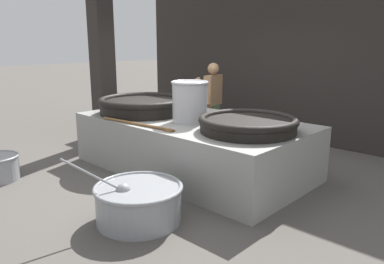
# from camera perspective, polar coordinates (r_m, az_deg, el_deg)

# --- Properties ---
(ground_plane) EXTENTS (60.00, 60.00, 0.00)m
(ground_plane) POSITION_cam_1_polar(r_m,az_deg,el_deg) (5.98, 0.00, -5.67)
(ground_plane) COLOR #56514C
(back_wall) EXTENTS (7.78, 0.24, 3.98)m
(back_wall) POSITION_cam_1_polar(r_m,az_deg,el_deg) (7.99, 14.64, 13.27)
(back_wall) COLOR #2D2826
(back_wall) RESTS_ON ground_plane
(support_pillar) EXTENTS (0.36, 0.36, 3.98)m
(support_pillar) POSITION_cam_1_polar(r_m,az_deg,el_deg) (7.61, -13.65, 13.33)
(support_pillar) COLOR #2D2826
(support_pillar) RESTS_ON ground_plane
(hearth_platform) EXTENTS (3.59, 1.91, 0.81)m
(hearth_platform) POSITION_cam_1_polar(r_m,az_deg,el_deg) (5.86, 0.00, -1.92)
(hearth_platform) COLOR gray
(hearth_platform) RESTS_ON ground_plane
(giant_wok_near) EXTENTS (1.46, 1.46, 0.27)m
(giant_wok_near) POSITION_cam_1_polar(r_m,az_deg,el_deg) (6.30, -7.54, 4.17)
(giant_wok_near) COLOR black
(giant_wok_near) RESTS_ON hearth_platform
(giant_wok_far) EXTENTS (1.32, 1.32, 0.21)m
(giant_wok_far) POSITION_cam_1_polar(r_m,az_deg,el_deg) (4.98, 8.53, 1.27)
(giant_wok_far) COLOR black
(giant_wok_far) RESTS_ON hearth_platform
(stock_pot) EXTENTS (0.55, 0.55, 0.61)m
(stock_pot) POSITION_cam_1_polar(r_m,az_deg,el_deg) (5.53, -0.33, 4.75)
(stock_pot) COLOR #B7B7BC
(stock_pot) RESTS_ON hearth_platform
(stirring_paddle) EXTENTS (1.40, 0.20, 0.04)m
(stirring_paddle) POSITION_cam_1_polar(r_m,az_deg,el_deg) (5.38, -8.08, 1.17)
(stirring_paddle) COLOR brown
(stirring_paddle) RESTS_ON hearth_platform
(cook) EXTENTS (0.43, 0.62, 1.59)m
(cook) POSITION_cam_1_polar(r_m,az_deg,el_deg) (7.27, 3.15, 4.74)
(cook) COLOR #9E7551
(cook) RESTS_ON ground_plane
(prep_bowl_vegetables) EXTENTS (1.00, 1.22, 0.83)m
(prep_bowl_vegetables) POSITION_cam_1_polar(r_m,az_deg,el_deg) (4.29, -8.13, -10.40)
(prep_bowl_vegetables) COLOR gray
(prep_bowl_vegetables) RESTS_ON ground_plane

